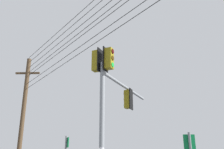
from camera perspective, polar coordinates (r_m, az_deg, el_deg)
signal_mast_assembly at (r=11.23m, az=-0.17°, el=-4.83°), size 4.22×3.80×6.57m
utility_pole_wooden at (r=18.66m, az=-18.95°, el=-9.54°), size 0.63×1.66×9.13m
overhead_wire_span at (r=11.40m, az=0.87°, el=15.11°), size 18.79×7.52×2.87m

